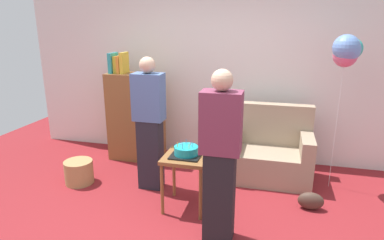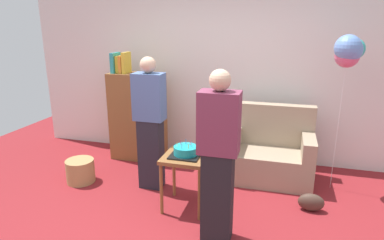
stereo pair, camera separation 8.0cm
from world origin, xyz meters
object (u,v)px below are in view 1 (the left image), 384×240
at_px(person_holding_cake, 220,157).
at_px(wicker_basket, 79,172).
at_px(birthday_cake, 186,151).
at_px(handbag, 311,201).
at_px(person_blowing_candles, 149,124).
at_px(couch, 268,153).
at_px(bookshelf, 135,116).
at_px(side_table, 186,164).
at_px(balloon_bunch, 347,50).

relative_size(person_holding_cake, wicker_basket, 4.53).
bearing_deg(birthday_cake, handbag, 12.35).
relative_size(person_blowing_candles, wicker_basket, 4.53).
xyz_separation_m(couch, bookshelf, (-1.95, 0.16, 0.33)).
distance_m(side_table, person_holding_cake, 0.71).
distance_m(birthday_cake, wicker_basket, 1.60).
bearing_deg(couch, side_table, -129.68).
bearing_deg(bookshelf, birthday_cake, -46.69).
distance_m(couch, person_blowing_candles, 1.63).
relative_size(side_table, handbag, 2.21).
distance_m(handbag, balloon_bunch, 1.74).
bearing_deg(person_holding_cake, handbag, -116.71).
bearing_deg(wicker_basket, balloon_bunch, 12.29).
bearing_deg(side_table, bookshelf, 133.31).
distance_m(couch, balloon_bunch, 1.58).
height_order(couch, person_blowing_candles, person_blowing_candles).
height_order(couch, bookshelf, bookshelf).
height_order(handbag, balloon_bunch, balloon_bunch).
bearing_deg(balloon_bunch, wicker_basket, -167.71).
relative_size(handbag, balloon_bunch, 0.15).
height_order(birthday_cake, balloon_bunch, balloon_bunch).
xyz_separation_m(couch, side_table, (-0.85, -1.02, 0.18)).
xyz_separation_m(birthday_cake, person_holding_cake, (0.45, -0.46, 0.16)).
bearing_deg(bookshelf, wicker_basket, -112.23).
distance_m(side_table, balloon_bunch, 2.21).
distance_m(person_holding_cake, handbag, 1.39).
bearing_deg(handbag, person_blowing_candles, 178.21).
relative_size(wicker_basket, balloon_bunch, 0.19).
xyz_separation_m(bookshelf, balloon_bunch, (2.74, -0.28, 1.03)).
height_order(couch, person_holding_cake, person_holding_cake).
bearing_deg(couch, birthday_cake, -129.68).
xyz_separation_m(couch, wicker_basket, (-2.35, -0.80, -0.19)).
xyz_separation_m(person_holding_cake, wicker_basket, (-1.95, 0.68, -0.68)).
relative_size(bookshelf, person_blowing_candles, 0.98).
distance_m(bookshelf, birthday_cake, 1.62).
bearing_deg(birthday_cake, balloon_bunch, 28.88).
height_order(wicker_basket, handbag, wicker_basket).
bearing_deg(balloon_bunch, person_blowing_candles, -166.02).
bearing_deg(balloon_bunch, person_holding_cake, -131.09).
relative_size(person_holding_cake, handbag, 5.82).
distance_m(birthday_cake, balloon_bunch, 2.13).
bearing_deg(handbag, birthday_cake, -167.65).
bearing_deg(birthday_cake, person_blowing_candles, 147.41).
distance_m(person_blowing_candles, handbag, 2.04).
bearing_deg(side_table, person_blowing_candles, 147.42).
distance_m(couch, birthday_cake, 1.37).
bearing_deg(balloon_bunch, birthday_cake, -151.12).
xyz_separation_m(wicker_basket, handbag, (2.85, 0.08, -0.05)).
height_order(side_table, balloon_bunch, balloon_bunch).
relative_size(bookshelf, handbag, 5.70).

